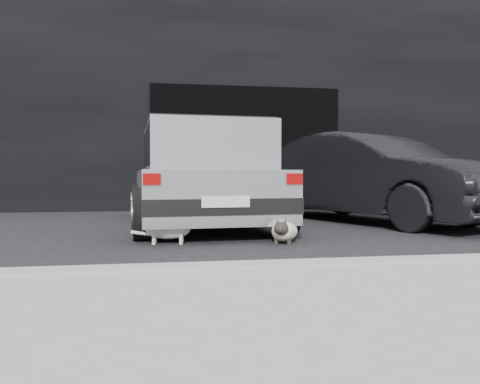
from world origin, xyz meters
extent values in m
plane|color=black|center=(0.00, 0.00, 0.00)|extent=(80.00, 80.00, 0.00)
cube|color=black|center=(1.00, 6.00, 2.50)|extent=(34.00, 4.00, 5.00)
cube|color=black|center=(1.00, 3.99, 1.30)|extent=(4.00, 0.10, 2.60)
cube|color=gray|center=(1.00, -2.60, 0.06)|extent=(18.00, 0.25, 0.12)
cube|color=#B4B7B9|center=(-0.22, 1.00, 0.48)|extent=(1.97, 3.94, 0.61)
cube|color=#B4B7B9|center=(-0.21, 0.81, 1.09)|extent=(1.68, 2.65, 0.61)
cube|color=black|center=(-0.21, 0.81, 1.09)|extent=(1.68, 2.56, 0.49)
cube|color=black|center=(-0.10, -0.84, 0.39)|extent=(1.74, 0.28, 0.18)
cube|color=black|center=(-0.35, 2.85, 0.39)|extent=(1.74, 0.28, 0.18)
cube|color=silver|center=(-0.09, -0.92, 0.45)|extent=(0.51, 0.05, 0.12)
cube|color=#8C0707|center=(-0.85, -0.97, 0.69)|extent=(0.18, 0.04, 0.12)
cube|color=#8C0707|center=(0.66, -0.87, 0.69)|extent=(0.18, 0.04, 0.12)
cube|color=black|center=(-0.21, 0.81, 1.41)|extent=(1.66, 2.40, 0.03)
cylinder|color=black|center=(-0.96, -0.43, 0.29)|extent=(0.26, 0.60, 0.59)
cylinder|color=slate|center=(-1.08, -0.43, 0.29)|extent=(0.04, 0.32, 0.32)
cylinder|color=black|center=(0.70, -0.31, 0.29)|extent=(0.26, 0.60, 0.59)
cylinder|color=slate|center=(0.82, -0.30, 0.29)|extent=(0.04, 0.32, 0.32)
cylinder|color=black|center=(-1.15, 2.27, 0.29)|extent=(0.26, 0.60, 0.59)
cylinder|color=slate|center=(-1.27, 2.26, 0.29)|extent=(0.04, 0.32, 0.32)
cylinder|color=black|center=(0.52, 2.39, 0.29)|extent=(0.26, 0.60, 0.59)
cylinder|color=slate|center=(0.64, 2.39, 0.29)|extent=(0.04, 0.32, 0.32)
imported|color=black|center=(2.48, 1.10, 0.69)|extent=(3.01, 4.43, 1.38)
ellipsoid|color=beige|center=(0.57, -0.82, 0.12)|extent=(0.46, 0.61, 0.21)
ellipsoid|color=beige|center=(0.52, -0.95, 0.14)|extent=(0.31, 0.31, 0.20)
ellipsoid|color=black|center=(0.46, -1.08, 0.18)|extent=(0.20, 0.19, 0.14)
sphere|color=black|center=(0.44, -1.14, 0.17)|extent=(0.06, 0.06, 0.06)
cone|color=black|center=(0.50, -1.08, 0.25)|extent=(0.07, 0.08, 0.07)
cone|color=black|center=(0.43, -1.05, 0.25)|extent=(0.07, 0.08, 0.07)
cylinder|color=black|center=(0.57, -1.00, 0.03)|extent=(0.05, 0.05, 0.07)
cylinder|color=black|center=(0.44, -0.94, 0.03)|extent=(0.05, 0.05, 0.07)
cylinder|color=black|center=(0.69, -0.69, 0.03)|extent=(0.05, 0.05, 0.07)
cylinder|color=black|center=(0.57, -0.64, 0.03)|extent=(0.05, 0.05, 0.07)
cylinder|color=black|center=(0.68, -0.54, 0.08)|extent=(0.05, 0.30, 0.09)
ellipsoid|color=white|center=(-0.69, -0.72, 0.15)|extent=(0.51, 0.30, 0.21)
ellipsoid|color=white|center=(-0.57, -0.74, 0.18)|extent=(0.23, 0.23, 0.18)
ellipsoid|color=silver|center=(-0.44, -0.75, 0.25)|extent=(0.14, 0.15, 0.12)
sphere|color=silver|center=(-0.39, -0.76, 0.24)|extent=(0.05, 0.05, 0.05)
cone|color=silver|center=(-0.45, -0.72, 0.30)|extent=(0.06, 0.05, 0.06)
cone|color=silver|center=(-0.46, -0.79, 0.30)|extent=(0.06, 0.05, 0.06)
cylinder|color=silver|center=(-0.54, -0.68, 0.06)|extent=(0.04, 0.04, 0.12)
cylinder|color=silver|center=(-0.55, -0.80, 0.06)|extent=(0.04, 0.04, 0.12)
cylinder|color=silver|center=(-0.82, -0.64, 0.06)|extent=(0.04, 0.04, 0.12)
cylinder|color=silver|center=(-0.84, -0.76, 0.06)|extent=(0.04, 0.04, 0.12)
cylinder|color=silver|center=(-0.95, -0.69, 0.11)|extent=(0.27, 0.09, 0.08)
ellipsoid|color=gray|center=(-0.78, -0.73, 0.18)|extent=(0.19, 0.15, 0.09)
camera|label=1|loc=(-0.73, -5.74, 0.72)|focal=35.00mm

